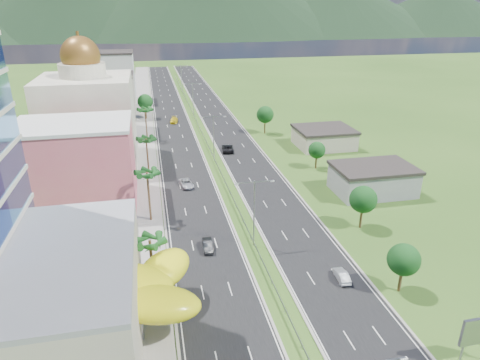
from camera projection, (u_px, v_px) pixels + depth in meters
ground at (271, 284)px, 57.72m from camera, size 500.00×500.00×0.00m
road_left at (172, 121)px, 137.60m from camera, size 11.00×260.00×0.04m
road_right at (218, 119)px, 140.49m from camera, size 11.00×260.00×0.04m
sidewalk_left at (142, 122)px, 135.75m from camera, size 7.00×260.00×0.12m
median_guardrail at (202, 133)px, 122.54m from camera, size 0.10×216.06×0.76m
streetlight_median_b at (254, 207)px, 64.18m from camera, size 6.04×0.25×11.00m
streetlight_median_c at (214, 134)px, 100.33m from camera, size 6.04×0.25×11.00m
streetlight_median_d at (193, 96)px, 141.00m from camera, size 6.04×0.25×11.00m
streetlight_median_e at (181, 75)px, 181.66m from camera, size 6.04×0.25×11.00m
lime_canopy at (112, 290)px, 48.33m from camera, size 18.00×15.00×7.40m
pink_shophouse at (77, 166)px, 78.37m from camera, size 20.00×15.00×15.00m
domed_building at (89, 115)px, 97.68m from camera, size 20.00×20.00×28.70m
midrise_grey at (104, 106)px, 121.75m from camera, size 16.00×15.00×16.00m
midrise_beige at (110, 96)px, 142.21m from camera, size 16.00×15.00×13.00m
midrise_white at (113, 78)px, 162.04m from camera, size 16.00×15.00×18.00m
shed_near at (373, 181)px, 84.76m from camera, size 15.00×10.00×5.00m
shed_far at (324, 138)px, 112.37m from camera, size 14.00×12.00×4.40m
palm_tree_b at (150, 243)px, 53.84m from camera, size 3.60×3.60×8.10m
palm_tree_c at (147, 175)px, 71.36m from camera, size 3.60×3.60×9.60m
palm_tree_d at (146, 141)px, 92.51m from camera, size 3.60×3.60×8.60m
palm_tree_e at (145, 111)px, 114.81m from camera, size 3.60×3.60×9.40m
leafy_tree_lfar at (145, 102)px, 138.45m from camera, size 4.90×4.90×8.05m
leafy_tree_ra at (404, 260)px, 54.46m from camera, size 4.20×4.20×6.90m
leafy_tree_rb at (363, 200)px, 70.25m from camera, size 4.55×4.55×7.47m
leafy_tree_rc at (317, 150)px, 96.44m from camera, size 3.85×3.85×6.33m
leafy_tree_rd at (265, 115)px, 122.32m from camera, size 4.90×4.90×8.05m
mountain_ridge at (212, 38)px, 475.98m from camera, size 860.00×140.00×90.00m
car_dark_left at (208, 245)px, 65.45m from camera, size 1.61×4.22×1.37m
car_silver_mid_left at (186, 183)px, 87.96m from camera, size 3.08×5.32×1.39m
car_yellow_far_left at (174, 120)px, 135.48m from camera, size 2.92×5.58×1.55m
car_silver_right at (342, 275)px, 58.27m from camera, size 1.65×4.01×1.29m
car_dark_far_right at (228, 148)px, 109.05m from camera, size 3.46×6.20×1.64m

